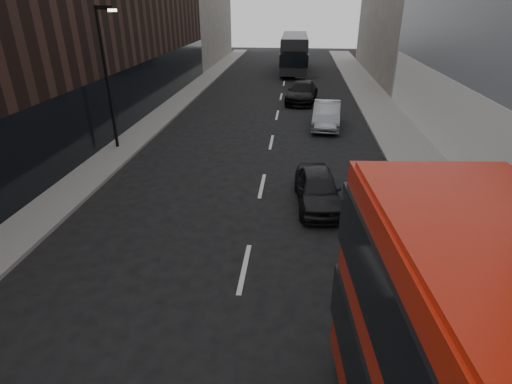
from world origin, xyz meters
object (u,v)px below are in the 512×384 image
(car_b, at_px, (326,115))
(grey_bus, at_px, (294,52))
(car_a, at_px, (318,188))
(car_c, at_px, (302,92))
(street_lamp, at_px, (107,70))

(car_b, bearing_deg, grey_bus, 100.91)
(car_a, height_order, car_c, car_c)
(street_lamp, distance_m, grey_bus, 28.76)
(car_c, bearing_deg, car_a, -80.99)
(street_lamp, xyz_separation_m, car_a, (10.55, -5.51, -3.48))
(street_lamp, xyz_separation_m, grey_bus, (9.02, 27.22, -2.08))
(street_lamp, relative_size, grey_bus, 0.57)
(street_lamp, relative_size, car_c, 1.31)
(street_lamp, bearing_deg, car_c, 51.05)
(car_a, xyz_separation_m, car_c, (-0.60, 17.81, 0.08))
(grey_bus, relative_size, car_c, 2.27)
(car_a, distance_m, car_c, 17.82)
(car_a, relative_size, car_c, 0.77)
(grey_bus, height_order, car_c, grey_bus)
(street_lamp, relative_size, car_b, 1.47)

